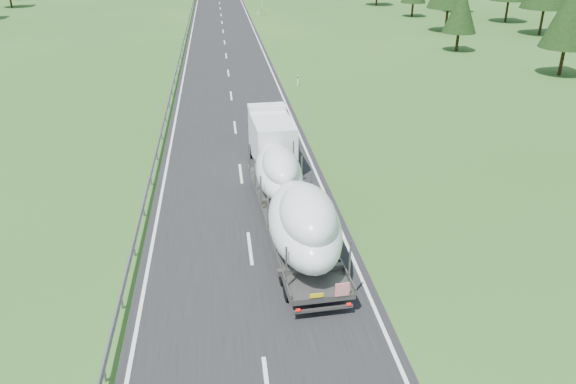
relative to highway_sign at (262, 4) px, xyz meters
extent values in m
plane|color=#2B551C|center=(-7.20, -80.00, -1.81)|extent=(400.00, 400.00, 0.00)
cube|color=black|center=(-7.20, 20.00, -1.80)|extent=(10.00, 400.00, 0.02)
cube|color=slate|center=(-12.50, 20.00, -1.21)|extent=(0.08, 400.00, 0.32)
cylinder|color=slate|center=(-12.50, -80.00, -1.51)|extent=(0.10, 0.10, 0.60)
cube|color=silver|center=(-0.70, -50.00, -1.31)|extent=(0.12, 0.07, 1.00)
cube|color=black|center=(-0.70, -50.00, -0.99)|extent=(0.13, 0.08, 0.12)
cube|color=silver|center=(-0.70, 0.00, -1.31)|extent=(0.12, 0.07, 1.00)
cube|color=black|center=(-0.70, 0.00, -0.99)|extent=(0.13, 0.08, 0.12)
cylinder|color=slate|center=(0.00, 0.00, -0.81)|extent=(0.08, 0.08, 2.00)
cube|color=silver|center=(0.00, 0.00, 0.19)|extent=(0.05, 0.90, 1.20)
cylinder|color=black|center=(37.70, -25.63, 0.33)|extent=(0.36, 0.36, 4.29)
cylinder|color=black|center=(38.68, -13.35, 0.19)|extent=(0.36, 0.36, 4.00)
cylinder|color=black|center=(35.48, -0.41, 0.03)|extent=(0.36, 0.36, 3.67)
cylinder|color=black|center=(26.68, -49.19, -0.14)|extent=(0.36, 0.36, 3.33)
cone|color=black|center=(26.68, -49.19, 4.48)|extent=(5.18, 5.18, 6.93)
cylinder|color=black|center=(21.22, -35.52, -0.50)|extent=(0.36, 0.36, 2.62)
cone|color=black|center=(21.22, -35.52, 3.14)|extent=(4.08, 4.08, 5.46)
cylinder|color=black|center=(25.39, -21.27, 0.17)|extent=(0.36, 0.36, 3.95)
cylinder|color=black|center=(25.61, -5.30, -0.44)|extent=(0.36, 0.36, 2.74)
cube|color=white|center=(-5.15, -70.02, -0.01)|extent=(2.65, 4.87, 2.65)
cube|color=black|center=(-5.15, -67.60, 0.46)|extent=(2.18, 0.21, 1.33)
cube|color=white|center=(-5.15, -67.93, 1.46)|extent=(2.43, 1.28, 0.28)
cube|color=#5E5C58|center=(-5.15, -70.96, -1.29)|extent=(2.54, 2.98, 0.24)
cylinder|color=black|center=(-6.24, -68.31, -1.33)|extent=(0.39, 0.97, 0.95)
cylinder|color=black|center=(-4.06, -68.31, -1.33)|extent=(0.39, 0.97, 0.95)
cylinder|color=black|center=(-6.24, -71.34, -1.33)|extent=(0.39, 0.97, 0.95)
cylinder|color=black|center=(-4.06, -71.34, -1.33)|extent=(0.39, 0.97, 0.95)
cube|color=#5E5C58|center=(-5.15, -79.01, -0.94)|extent=(3.37, 13.39, 0.25)
cube|color=#5E5C58|center=(-6.41, -79.01, -0.70)|extent=(0.87, 13.24, 0.23)
cube|color=#5E5C58|center=(-3.89, -79.01, -0.70)|extent=(0.87, 13.24, 0.23)
cube|color=#5E5C58|center=(-6.41, -84.70, 0.09)|extent=(0.07, 0.07, 1.80)
cube|color=#5E5C58|center=(-3.89, -84.70, 0.09)|extent=(0.07, 0.07, 1.80)
cube|color=#5E5C58|center=(-6.41, -82.42, 0.09)|extent=(0.07, 0.07, 1.80)
cube|color=#5E5C58|center=(-3.89, -82.42, 0.09)|extent=(0.07, 0.07, 1.80)
cube|color=#5E5C58|center=(-6.41, -80.15, 0.09)|extent=(0.07, 0.07, 1.80)
cube|color=#5E5C58|center=(-3.89, -80.15, 0.09)|extent=(0.07, 0.07, 1.80)
cube|color=#5E5C58|center=(-6.41, -77.88, 0.09)|extent=(0.07, 0.07, 1.80)
cube|color=#5E5C58|center=(-3.89, -77.88, 0.09)|extent=(0.07, 0.07, 1.80)
cube|color=#5E5C58|center=(-6.41, -75.60, 0.09)|extent=(0.07, 0.07, 1.80)
cube|color=#5E5C58|center=(-3.89, -75.60, 0.09)|extent=(0.07, 0.07, 1.80)
cube|color=#5E5C58|center=(-6.41, -73.33, 0.09)|extent=(0.07, 0.07, 1.80)
cube|color=#5E5C58|center=(-3.89, -73.33, 0.09)|extent=(0.07, 0.07, 1.80)
cylinder|color=black|center=(-6.19, -84.13, -1.33)|extent=(0.44, 0.97, 0.95)
cylinder|color=black|center=(-4.11, -84.13, -1.33)|extent=(0.44, 0.97, 0.95)
cylinder|color=black|center=(-6.19, -82.99, -1.33)|extent=(0.44, 0.97, 0.95)
cylinder|color=black|center=(-4.11, -82.99, -1.33)|extent=(0.44, 0.97, 0.95)
cube|color=#5E5C58|center=(-5.15, -85.60, -1.38)|extent=(2.37, 0.26, 0.11)
cube|color=red|center=(-4.44, -85.66, -0.53)|extent=(0.57, 0.07, 0.57)
cube|color=yellow|center=(-5.43, -85.66, -0.67)|extent=(0.52, 0.07, 0.17)
cube|color=red|center=(-6.14, -85.66, -1.24)|extent=(0.17, 0.07, 0.09)
cube|color=red|center=(-4.15, -85.66, -1.24)|extent=(0.17, 0.07, 0.09)
ellipsoid|color=white|center=(-5.15, -82.04, 0.46)|extent=(3.43, 7.28, 2.54)
ellipsoid|color=white|center=(-5.15, -82.93, 1.35)|extent=(2.55, 4.63, 2.03)
ellipsoid|color=white|center=(-5.15, -75.60, 0.19)|extent=(2.82, 6.89, 2.00)
ellipsoid|color=white|center=(-5.15, -76.45, 0.89)|extent=(2.09, 4.38, 1.60)
camera|label=1|loc=(-8.26, -102.83, 11.77)|focal=35.00mm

